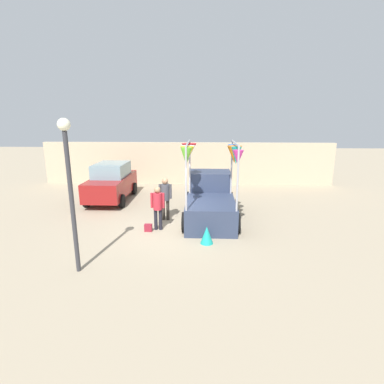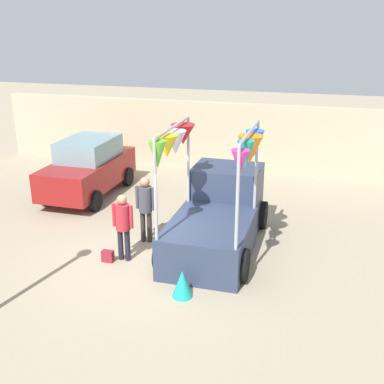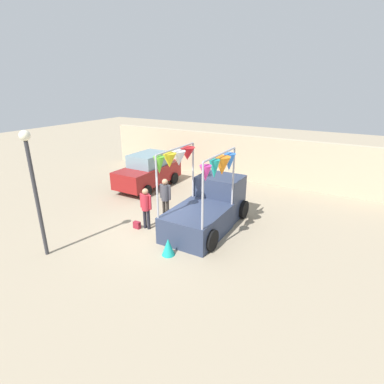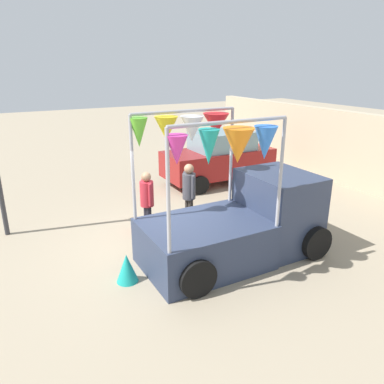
{
  "view_description": "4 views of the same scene",
  "coord_description": "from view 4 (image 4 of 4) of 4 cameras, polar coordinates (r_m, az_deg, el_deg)",
  "views": [
    {
      "loc": [
        1.11,
        -10.74,
        4.2
      ],
      "look_at": [
        0.64,
        0.17,
        1.41
      ],
      "focal_mm": 28.0,
      "sensor_mm": 36.0,
      "label": 1
    },
    {
      "loc": [
        3.82,
        -9.74,
        5.48
      ],
      "look_at": [
        0.82,
        0.76,
        1.58
      ],
      "focal_mm": 45.0,
      "sensor_mm": 36.0,
      "label": 2
    },
    {
      "loc": [
        6.25,
        -8.48,
        5.46
      ],
      "look_at": [
        0.99,
        0.63,
        1.59
      ],
      "focal_mm": 28.0,
      "sensor_mm": 36.0,
      "label": 3
    },
    {
      "loc": [
        7.62,
        -3.3,
        4.18
      ],
      "look_at": [
        0.46,
        0.56,
        1.38
      ],
      "focal_mm": 35.0,
      "sensor_mm": 36.0,
      "label": 4
    }
  ],
  "objects": [
    {
      "name": "ground_plane",
      "position": [
        9.3,
        -4.44,
        -7.77
      ],
      "size": [
        60.0,
        60.0,
        0.0
      ],
      "primitive_type": "plane",
      "color": "gray"
    },
    {
      "name": "vendor_truck",
      "position": [
        8.46,
        7.71,
        -3.7
      ],
      "size": [
        2.47,
        4.03,
        3.26
      ],
      "color": "#2D3851",
      "rests_on": "ground"
    },
    {
      "name": "parked_car",
      "position": [
        13.71,
        4.16,
        5.3
      ],
      "size": [
        1.88,
        4.0,
        1.88
      ],
      "color": "maroon",
      "rests_on": "ground"
    },
    {
      "name": "person_customer",
      "position": [
        9.38,
        -6.88,
        -0.87
      ],
      "size": [
        0.53,
        0.34,
        1.67
      ],
      "color": "black",
      "rests_on": "ground"
    },
    {
      "name": "person_vendor",
      "position": [
        9.67,
        -0.46,
        0.31
      ],
      "size": [
        0.53,
        0.34,
        1.77
      ],
      "color": "#2D2823",
      "rests_on": "ground"
    },
    {
      "name": "handbag",
      "position": [
        9.95,
        -8.5,
        -5.17
      ],
      "size": [
        0.28,
        0.16,
        0.28
      ],
      "primitive_type": "cube",
      "color": "maroon",
      "rests_on": "ground"
    },
    {
      "name": "brick_boundary_wall",
      "position": [
        13.79,
        26.72,
        4.92
      ],
      "size": [
        18.0,
        0.36,
        2.6
      ],
      "primitive_type": "cube",
      "color": "tan",
      "rests_on": "ground"
    },
    {
      "name": "folded_kite_bundle_teal",
      "position": [
        7.75,
        -9.89,
        -11.34
      ],
      "size": [
        0.53,
        0.53,
        0.6
      ],
      "primitive_type": "cone",
      "rotation": [
        0.0,
        0.0,
        1.8
      ],
      "color": "teal",
      "rests_on": "ground"
    }
  ]
}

